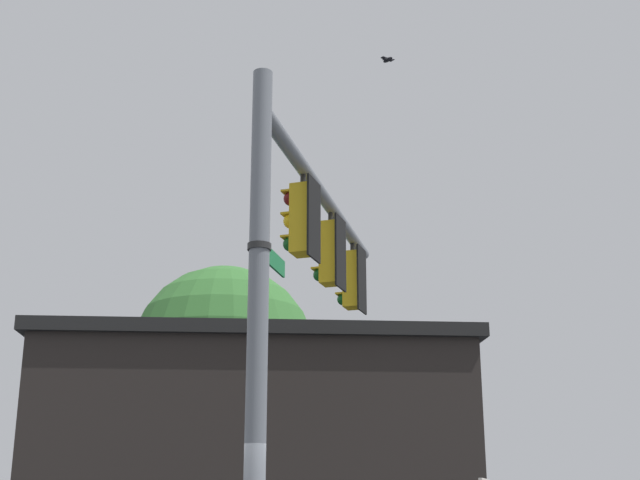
# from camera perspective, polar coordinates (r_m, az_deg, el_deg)

# --- Properties ---
(signal_pole) EXTENTS (0.25, 0.25, 7.17)m
(signal_pole) POSITION_cam_1_polar(r_m,az_deg,el_deg) (10.50, -4.04, -6.96)
(signal_pole) COLOR slate
(signal_pole) RESTS_ON ground
(mast_arm) EXTENTS (6.81, 0.78, 0.21)m
(mast_arm) POSITION_cam_1_polar(r_m,az_deg,el_deg) (14.47, 0.27, 2.71)
(mast_arm) COLOR slate
(traffic_light_nearest_pole) EXTENTS (0.54, 0.49, 1.31)m
(traffic_light_nearest_pole) POSITION_cam_1_polar(r_m,az_deg,el_deg) (12.98, -1.20, 1.31)
(traffic_light_nearest_pole) COLOR black
(traffic_light_mid_inner) EXTENTS (0.54, 0.49, 1.31)m
(traffic_light_mid_inner) POSITION_cam_1_polar(r_m,az_deg,el_deg) (14.66, 0.61, -0.85)
(traffic_light_mid_inner) COLOR black
(traffic_light_mid_outer) EXTENTS (0.54, 0.49, 1.31)m
(traffic_light_mid_outer) POSITION_cam_1_polar(r_m,az_deg,el_deg) (16.37, 2.04, -2.57)
(traffic_light_mid_outer) COLOR black
(street_name_sign) EXTENTS (1.23, 0.29, 0.22)m
(street_name_sign) POSITION_cam_1_polar(r_m,az_deg,el_deg) (11.06, -3.44, -0.89)
(street_name_sign) COLOR #147238
(bird_flying) EXTENTS (0.29, 0.24, 0.09)m
(bird_flying) POSITION_cam_1_polar(r_m,az_deg,el_deg) (17.16, 4.37, 11.44)
(bird_flying) COLOR black
(storefront_building) EXTENTS (11.27, 12.13, 5.64)m
(storefront_building) POSITION_cam_1_polar(r_m,az_deg,el_deg) (22.29, -4.30, -14.19)
(storefront_building) COLOR #282321
(storefront_building) RESTS_ON ground
(tree_by_storefront) EXTENTS (4.91, 4.91, 8.14)m
(tree_by_storefront) POSITION_cam_1_polar(r_m,az_deg,el_deg) (24.03, -6.21, -7.53)
(tree_by_storefront) COLOR #4C3823
(tree_by_storefront) RESTS_ON ground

